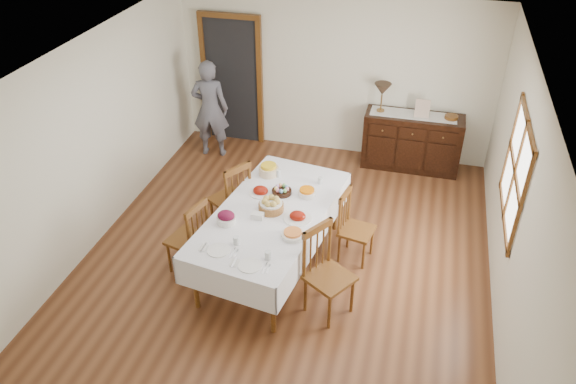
% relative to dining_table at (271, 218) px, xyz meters
% --- Properties ---
extents(ground, '(6.00, 6.00, 0.00)m').
position_rel_dining_table_xyz_m(ground, '(0.14, 0.15, -0.72)').
color(ground, brown).
extents(room_shell, '(5.02, 6.02, 2.65)m').
position_rel_dining_table_xyz_m(room_shell, '(-0.01, 0.57, 0.92)').
color(room_shell, silver).
rests_on(room_shell, ground).
extents(dining_table, '(1.54, 2.52, 0.82)m').
position_rel_dining_table_xyz_m(dining_table, '(0.00, 0.00, 0.00)').
color(dining_table, white).
rests_on(dining_table, ground).
extents(chair_left_near, '(0.51, 0.51, 1.00)m').
position_rel_dining_table_xyz_m(chair_left_near, '(-0.91, -0.34, -0.21)').
color(chair_left_near, '#5D3513').
rests_on(chair_left_near, ground).
extents(chair_left_far, '(0.61, 0.61, 1.06)m').
position_rel_dining_table_xyz_m(chair_left_far, '(-0.69, 0.55, -0.18)').
color(chair_left_far, '#5D3513').
rests_on(chair_left_far, ground).
extents(chair_right_near, '(0.63, 0.63, 1.09)m').
position_rel_dining_table_xyz_m(chair_right_near, '(0.78, -0.58, -0.17)').
color(chair_right_near, '#5D3513').
rests_on(chair_right_near, ground).
extents(chair_right_far, '(0.46, 0.46, 0.95)m').
position_rel_dining_table_xyz_m(chair_right_far, '(0.93, 0.40, -0.24)').
color(chair_right_far, '#5D3513').
rests_on(chair_right_far, ground).
extents(sideboard, '(1.50, 0.54, 0.90)m').
position_rel_dining_table_xyz_m(sideboard, '(1.46, 2.86, -0.27)').
color(sideboard, black).
rests_on(sideboard, ground).
extents(person, '(0.58, 0.42, 1.72)m').
position_rel_dining_table_xyz_m(person, '(-1.74, 2.48, 0.14)').
color(person, '#585864').
rests_on(person, ground).
extents(bread_basket, '(0.30, 0.30, 0.17)m').
position_rel_dining_table_xyz_m(bread_basket, '(-0.00, 0.01, 0.17)').
color(bread_basket, brown).
rests_on(bread_basket, dining_table).
extents(egg_basket, '(0.25, 0.25, 0.10)m').
position_rel_dining_table_xyz_m(egg_basket, '(0.02, 0.40, 0.13)').
color(egg_basket, black).
rests_on(egg_basket, dining_table).
extents(ham_platter_a, '(0.29, 0.29, 0.11)m').
position_rel_dining_table_xyz_m(ham_platter_a, '(-0.23, 0.33, 0.12)').
color(ham_platter_a, white).
rests_on(ham_platter_a, dining_table).
extents(ham_platter_b, '(0.33, 0.33, 0.11)m').
position_rel_dining_table_xyz_m(ham_platter_b, '(0.34, -0.07, 0.12)').
color(ham_platter_b, white).
rests_on(ham_platter_b, dining_table).
extents(beet_bowl, '(0.22, 0.22, 0.16)m').
position_rel_dining_table_xyz_m(beet_bowl, '(-0.43, -0.35, 0.16)').
color(beet_bowl, white).
rests_on(beet_bowl, dining_table).
extents(carrot_bowl, '(0.21, 0.21, 0.09)m').
position_rel_dining_table_xyz_m(carrot_bowl, '(0.33, 0.43, 0.14)').
color(carrot_bowl, white).
rests_on(carrot_bowl, dining_table).
extents(pineapple_bowl, '(0.26, 0.26, 0.15)m').
position_rel_dining_table_xyz_m(pineapple_bowl, '(-0.26, 0.78, 0.16)').
color(pineapple_bowl, beige).
rests_on(pineapple_bowl, dining_table).
extents(casserole_dish, '(0.26, 0.26, 0.07)m').
position_rel_dining_table_xyz_m(casserole_dish, '(0.37, -0.41, 0.13)').
color(casserole_dish, white).
rests_on(casserole_dish, dining_table).
extents(butter_dish, '(0.15, 0.11, 0.07)m').
position_rel_dining_table_xyz_m(butter_dish, '(-0.11, -0.18, 0.13)').
color(butter_dish, white).
rests_on(butter_dish, dining_table).
extents(setting_left, '(0.44, 0.31, 0.10)m').
position_rel_dining_table_xyz_m(setting_left, '(-0.30, -0.79, 0.12)').
color(setting_left, white).
rests_on(setting_left, dining_table).
extents(setting_right, '(0.44, 0.31, 0.10)m').
position_rel_dining_table_xyz_m(setting_right, '(0.10, -0.94, 0.12)').
color(setting_right, white).
rests_on(setting_right, dining_table).
extents(glass_far_a, '(0.06, 0.06, 0.11)m').
position_rel_dining_table_xyz_m(glass_far_a, '(-0.12, 0.76, 0.15)').
color(glass_far_a, silver).
rests_on(glass_far_a, dining_table).
extents(glass_far_b, '(0.06, 0.06, 0.09)m').
position_rel_dining_table_xyz_m(glass_far_b, '(0.43, 0.74, 0.14)').
color(glass_far_b, silver).
rests_on(glass_far_b, dining_table).
extents(runner, '(1.30, 0.35, 0.01)m').
position_rel_dining_table_xyz_m(runner, '(1.43, 2.88, 0.18)').
color(runner, silver).
rests_on(runner, sideboard).
extents(table_lamp, '(0.26, 0.26, 0.46)m').
position_rel_dining_table_xyz_m(table_lamp, '(0.93, 2.88, 0.53)').
color(table_lamp, brown).
rests_on(table_lamp, sideboard).
extents(picture_frame, '(0.22, 0.08, 0.28)m').
position_rel_dining_table_xyz_m(picture_frame, '(1.55, 2.83, 0.32)').
color(picture_frame, '#C6A895').
rests_on(picture_frame, sideboard).
extents(deco_bowl, '(0.20, 0.20, 0.06)m').
position_rel_dining_table_xyz_m(deco_bowl, '(1.99, 2.87, 0.21)').
color(deco_bowl, '#5D3513').
rests_on(deco_bowl, sideboard).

